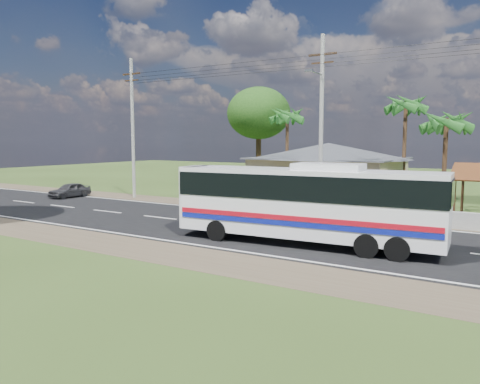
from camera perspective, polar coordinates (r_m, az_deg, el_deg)
The scene contains 12 objects.
ground at distance 25.62m, azimuth -2.17°, elevation -4.04°, with size 120.00×120.00×0.00m, color #2D4217.
road at distance 25.62m, azimuth -2.17°, elevation -4.02°, with size 120.00×16.00×0.03m.
house at distance 36.37m, azimuth 10.72°, elevation 3.12°, with size 12.40×10.00×5.00m.
concrete_barrier at distance 26.87m, azimuth 27.00°, elevation -3.28°, with size 7.00×0.30×0.90m, color #9E9E99.
utility_poles at distance 29.68m, azimuth 9.27°, elevation 8.48°, with size 32.80×2.22×11.00m.
palm_near at distance 32.21m, azimuth 23.86°, elevation 7.75°, with size 2.80×2.80×6.70m.
palm_mid at distance 37.35m, azimuth 19.57°, elevation 9.89°, with size 2.80×2.80×8.20m.
palm_far at distance 41.13m, azimuth 5.80°, elevation 9.19°, with size 2.80×2.80×7.70m.
tree_behind_house at distance 44.79m, azimuth 2.29°, elevation 9.54°, with size 6.00×6.00×9.61m.
coach_bus at distance 20.71m, azimuth 8.09°, elevation -0.77°, with size 11.87×3.40×3.64m.
motorcycle at distance 28.50m, azimuth 19.87°, elevation -2.55°, with size 0.53×1.52×0.80m, color black.
small_car at distance 40.17m, azimuth -20.05°, elevation 0.22°, with size 1.41×3.52×1.20m, color #2A2A2C.
Camera 1 is at (14.14, -20.86, 4.62)m, focal length 35.00 mm.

